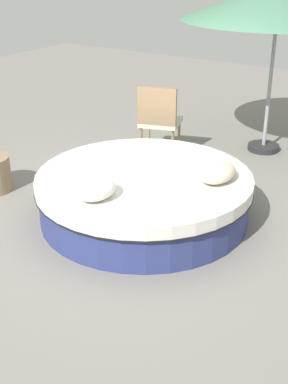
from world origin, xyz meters
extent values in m
plane|color=gray|center=(0.00, 0.00, 0.00)|extent=(16.00, 16.00, 0.00)
cylinder|color=navy|center=(0.00, 0.00, 0.18)|extent=(2.18, 2.18, 0.36)
cylinder|color=black|center=(0.00, 0.00, 0.36)|extent=(2.26, 2.26, 0.02)
cylinder|color=silver|center=(0.00, 0.00, 0.43)|extent=(2.25, 2.25, 0.14)
ellipsoid|color=white|center=(0.70, -0.08, 0.59)|extent=(0.44, 0.34, 0.19)
ellipsoid|color=beige|center=(-0.28, 0.69, 0.58)|extent=(0.50, 0.33, 0.17)
cylinder|color=#997A56|center=(-1.86, -1.13, 0.21)|extent=(0.04, 0.04, 0.42)
cylinder|color=#997A56|center=(-1.99, -0.71, 0.21)|extent=(0.04, 0.04, 0.42)
cylinder|color=#997A56|center=(-1.46, -1.00, 0.21)|extent=(0.04, 0.04, 0.42)
cylinder|color=#997A56|center=(-1.59, -0.58, 0.21)|extent=(0.04, 0.04, 0.42)
cube|color=beige|center=(-1.73, -0.85, 0.45)|extent=(0.63, 0.65, 0.06)
cube|color=#997A56|center=(-1.52, -0.79, 0.73)|extent=(0.22, 0.51, 0.50)
cylinder|color=#262628|center=(-2.62, 0.32, 0.04)|extent=(0.44, 0.44, 0.08)
cylinder|color=#99999E|center=(-2.62, 0.32, 1.10)|extent=(0.05, 0.05, 2.19)
cone|color=#4C7F60|center=(-2.62, 0.32, 1.99)|extent=(2.50, 2.50, 0.44)
camera|label=1|loc=(4.11, 2.67, 2.62)|focal=48.52mm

